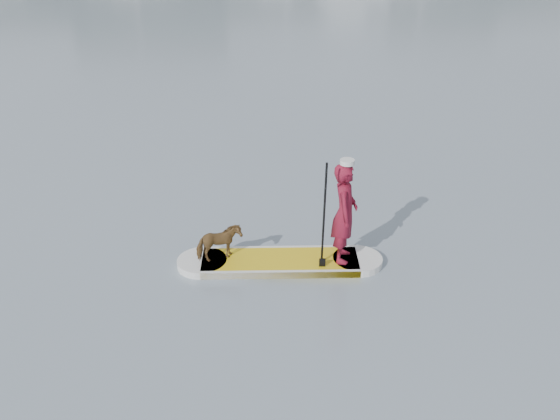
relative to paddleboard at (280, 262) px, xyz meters
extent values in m
plane|color=slate|center=(3.28, -1.31, -0.06)|extent=(140.00, 140.00, 0.00)
cube|color=yellow|center=(0.00, 0.00, 0.00)|extent=(2.56, 1.00, 0.12)
cylinder|color=silver|center=(-1.25, 0.10, 0.00)|extent=(0.80, 0.80, 0.12)
cylinder|color=silver|center=(1.25, -0.10, 0.00)|extent=(0.80, 0.80, 0.12)
cube|color=silver|center=(0.03, 0.37, 0.00)|extent=(2.50, 0.26, 0.12)
cube|color=silver|center=(-0.03, -0.37, 0.00)|extent=(2.50, 0.26, 0.12)
imported|color=maroon|center=(0.99, -0.08, 0.88)|extent=(0.52, 0.67, 1.64)
cylinder|color=silver|center=(0.99, -0.08, 1.73)|extent=(0.22, 0.22, 0.07)
imported|color=brown|center=(-0.96, 0.08, 0.36)|extent=(0.77, 0.52, 0.60)
cylinder|color=black|center=(0.64, -0.29, 0.94)|extent=(0.06, 0.30, 1.89)
cube|color=black|center=(0.64, -0.29, 0.04)|extent=(0.10, 0.03, 0.32)
camera|label=1|loc=(-0.87, -8.44, 5.38)|focal=40.00mm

